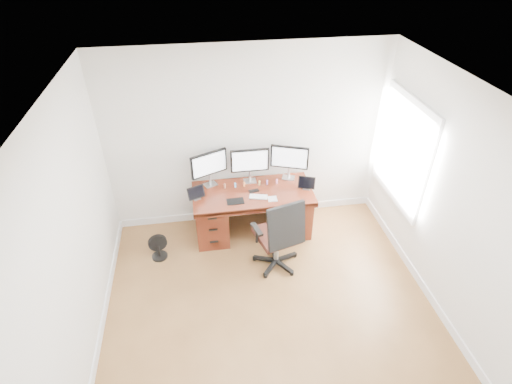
{
  "coord_description": "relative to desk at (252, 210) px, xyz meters",
  "views": [
    {
      "loc": [
        -0.68,
        -2.79,
        3.99
      ],
      "look_at": [
        0.0,
        1.5,
        0.95
      ],
      "focal_mm": 28.0,
      "sensor_mm": 36.0,
      "label": 1
    }
  ],
  "objects": [
    {
      "name": "figurine_blue",
      "position": [
        -0.23,
        0.12,
        0.39
      ],
      "size": [
        0.03,
        0.03,
        0.08
      ],
      "color": "#53A6E7",
      "rests_on": "desk"
    },
    {
      "name": "right_wall",
      "position": [
        2.0,
        -1.72,
        0.95
      ],
      "size": [
        0.1,
        4.5,
        2.7
      ],
      "color": "white",
      "rests_on": "ground"
    },
    {
      "name": "tablet_left",
      "position": [
        -0.79,
        -0.08,
        0.43
      ],
      "size": [
        0.25,
        0.15,
        0.19
      ],
      "rotation": [
        0.0,
        0.0,
        0.38
      ],
      "color": "silver",
      "rests_on": "desk"
    },
    {
      "name": "trackpad",
      "position": [
        0.24,
        -0.26,
        0.35
      ],
      "size": [
        0.13,
        0.13,
        0.01
      ],
      "primitive_type": "cube",
      "rotation": [
        0.0,
        0.0,
        -0.02
      ],
      "color": "silver",
      "rests_on": "desk"
    },
    {
      "name": "office_chair",
      "position": [
        0.23,
        -0.79,
        -0.03
      ],
      "size": [
        0.75,
        0.75,
        1.14
      ],
      "rotation": [
        0.0,
        0.0,
        0.27
      ],
      "color": "black",
      "rests_on": "ground"
    },
    {
      "name": "figurine_purple",
      "position": [
        0.23,
        0.12,
        0.39
      ],
      "size": [
        0.03,
        0.03,
        0.08
      ],
      "color": "#9E6DD1",
      "rests_on": "desk"
    },
    {
      "name": "figurine_brown",
      "position": [
        -0.38,
        0.12,
        0.39
      ],
      "size": [
        0.03,
        0.03,
        0.08
      ],
      "color": "brown",
      "rests_on": "desk"
    },
    {
      "name": "phone",
      "position": [
        0.02,
        -0.02,
        0.35
      ],
      "size": [
        0.16,
        0.1,
        0.01
      ],
      "primitive_type": "cube",
      "rotation": [
        0.0,
        0.0,
        0.21
      ],
      "color": "black",
      "rests_on": "desk"
    },
    {
      "name": "floor_fan",
      "position": [
        -1.38,
        -0.36,
        -0.22
      ],
      "size": [
        0.26,
        0.22,
        0.38
      ],
      "rotation": [
        0.0,
        0.0,
        0.21
      ],
      "color": "black",
      "rests_on": "ground"
    },
    {
      "name": "keyboard",
      "position": [
        0.06,
        -0.18,
        0.36
      ],
      "size": [
        0.27,
        0.17,
        0.01
      ],
      "primitive_type": "cube",
      "rotation": [
        0.0,
        0.0,
        -0.25
      ],
      "color": "silver",
      "rests_on": "desk"
    },
    {
      "name": "figurine_yellow",
      "position": [
        0.12,
        0.12,
        0.39
      ],
      "size": [
        0.03,
        0.03,
        0.08
      ],
      "color": "#CEB962",
      "rests_on": "desk"
    },
    {
      "name": "monitor_right",
      "position": [
        0.58,
        0.24,
        0.68
      ],
      "size": [
        0.53,
        0.23,
        0.53
      ],
      "rotation": [
        0.0,
        0.0,
        -0.36
      ],
      "color": "silver",
      "rests_on": "desk"
    },
    {
      "name": "figurine_orange",
      "position": [
        -0.1,
        0.12,
        0.39
      ],
      "size": [
        0.03,
        0.03,
        0.08
      ],
      "color": "#F78D48",
      "rests_on": "desk"
    },
    {
      "name": "figurine_pink",
      "position": [
        0.38,
        0.12,
        0.39
      ],
      "size": [
        0.03,
        0.03,
        0.08
      ],
      "color": "pink",
      "rests_on": "desk"
    },
    {
      "name": "monitor_left",
      "position": [
        -0.58,
        0.24,
        0.68
      ],
      "size": [
        0.52,
        0.25,
        0.53
      ],
      "rotation": [
        0.0,
        0.0,
        0.42
      ],
      "color": "silver",
      "rests_on": "desk"
    },
    {
      "name": "back_wall",
      "position": [
        0.0,
        0.42,
        0.95
      ],
      "size": [
        4.0,
        0.1,
        2.7
      ],
      "primitive_type": "cube",
      "color": "white",
      "rests_on": "ground"
    },
    {
      "name": "desk",
      "position": [
        0.0,
        0.0,
        0.0
      ],
      "size": [
        1.7,
        0.8,
        0.75
      ],
      "color": "#4F1D0F",
      "rests_on": "ground"
    },
    {
      "name": "ground",
      "position": [
        0.0,
        -1.83,
        -0.4
      ],
      "size": [
        4.5,
        4.5,
        0.0
      ],
      "primitive_type": "plane",
      "color": "brown",
      "rests_on": "ground"
    },
    {
      "name": "monitor_center",
      "position": [
        -0.0,
        0.24,
        0.68
      ],
      "size": [
        0.55,
        0.14,
        0.53
      ],
      "rotation": [
        0.0,
        0.0,
        -0.01
      ],
      "color": "silver",
      "rests_on": "desk"
    },
    {
      "name": "drawing_tablet",
      "position": [
        -0.27,
        -0.23,
        0.35
      ],
      "size": [
        0.24,
        0.15,
        0.01
      ],
      "primitive_type": "cube",
      "rotation": [
        0.0,
        0.0,
        0.01
      ],
      "color": "black",
      "rests_on": "desk"
    },
    {
      "name": "tablet_right",
      "position": [
        0.77,
        -0.08,
        0.43
      ],
      "size": [
        0.25,
        0.15,
        0.19
      ],
      "rotation": [
        0.0,
        0.0,
        -0.36
      ],
      "color": "silver",
      "rests_on": "desk"
    }
  ]
}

